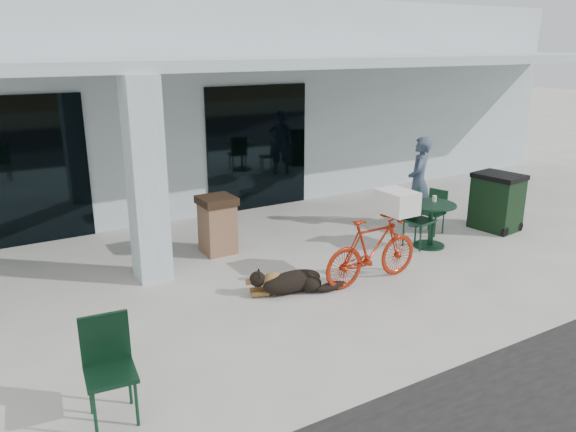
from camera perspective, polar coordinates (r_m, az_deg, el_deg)
ground at (r=7.83m, az=2.52°, el=-9.71°), size 80.00×80.00×0.00m
building at (r=14.89m, az=-15.98°, el=11.49°), size 22.00×7.00×4.50m
storefront_glass_left at (r=11.04m, az=-26.76°, el=3.85°), size 2.80×0.06×2.70m
storefront_glass_right at (r=12.40m, az=-3.11°, el=6.91°), size 2.40×0.06×2.70m
column at (r=8.69m, az=-14.20°, el=3.45°), size 0.50×0.50×3.12m
overhang at (r=10.20m, az=-8.80°, el=15.08°), size 22.00×2.80×0.18m
bicycle at (r=8.66m, az=8.55°, el=-3.45°), size 1.74×0.52×1.04m
laundry_basket at (r=8.73m, az=11.01°, el=1.42°), size 0.45×0.61×0.35m
dog at (r=8.33m, az=0.42°, el=-6.56°), size 1.18×0.73×0.37m
cup_near_dog at (r=8.41m, az=-0.63°, el=-7.39°), size 0.08×0.08×0.09m
cafe_chair_near at (r=5.81m, az=-17.59°, el=-14.94°), size 0.52×0.56×1.04m
cafe_table_far at (r=10.44m, az=14.28°, el=-0.91°), size 0.86×0.86×0.80m
cafe_chair_far_a at (r=10.35m, az=13.16°, el=-0.36°), size 0.55×0.58×1.02m
cafe_chair_far_b at (r=11.15m, az=14.48°, el=0.36°), size 0.51×0.48×0.85m
person at (r=11.52m, az=13.15°, el=3.42°), size 0.78×0.75×1.80m
cup_on_table at (r=10.48m, az=14.66°, el=1.73°), size 0.08×0.08×0.11m
trash_receptacle at (r=9.86m, az=-7.18°, el=-0.90°), size 0.60×0.60×1.02m
wheeled_bin at (r=11.78m, az=20.43°, el=1.37°), size 0.80×0.96×1.12m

